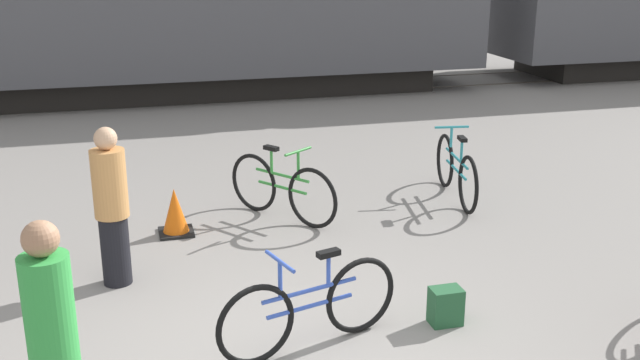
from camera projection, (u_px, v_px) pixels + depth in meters
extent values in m
cube|color=black|center=(170.00, 83.00, 16.55)|extent=(11.58, 2.34, 0.55)
cube|color=#4C4238|center=(173.00, 101.00, 15.98)|extent=(55.68, 0.07, 0.01)
cube|color=#4C4238|center=(168.00, 89.00, 17.29)|extent=(55.68, 0.07, 0.01)
torus|color=black|center=(445.00, 161.00, 10.34)|extent=(0.17, 0.74, 0.74)
torus|color=black|center=(468.00, 185.00, 9.31)|extent=(0.17, 0.74, 0.74)
cylinder|color=teal|center=(457.00, 158.00, 9.76)|extent=(0.19, 0.95, 0.04)
cylinder|color=teal|center=(456.00, 170.00, 9.81)|extent=(0.17, 0.86, 0.04)
cylinder|color=teal|center=(462.00, 151.00, 9.54)|extent=(0.04, 0.04, 0.31)
cube|color=black|center=(462.00, 139.00, 9.49)|extent=(0.11, 0.21, 0.05)
cylinder|color=teal|center=(451.00, 140.00, 9.99)|extent=(0.04, 0.04, 0.35)
cylinder|color=teal|center=(452.00, 127.00, 9.94)|extent=(0.46, 0.10, 0.03)
torus|color=black|center=(312.00, 198.00, 8.82)|extent=(0.48, 0.63, 0.74)
torus|color=black|center=(254.00, 183.00, 9.39)|extent=(0.48, 0.63, 0.74)
cylinder|color=#338C38|center=(282.00, 175.00, 9.05)|extent=(0.52, 0.70, 0.04)
cylinder|color=#338C38|center=(282.00, 187.00, 9.10)|extent=(0.48, 0.64, 0.04)
cylinder|color=#338C38|center=(271.00, 160.00, 9.10)|extent=(0.04, 0.04, 0.31)
cube|color=black|center=(271.00, 148.00, 9.05)|extent=(0.18, 0.21, 0.05)
cylinder|color=#338C38|center=(298.00, 165.00, 8.84)|extent=(0.04, 0.04, 0.35)
cylinder|color=#338C38|center=(298.00, 151.00, 8.79)|extent=(0.39, 0.30, 0.03)
torus|color=black|center=(256.00, 325.00, 5.96)|extent=(0.68, 0.24, 0.69)
torus|color=black|center=(361.00, 295.00, 6.45)|extent=(0.68, 0.24, 0.69)
cylinder|color=#3351B7|center=(310.00, 290.00, 6.15)|extent=(0.86, 0.28, 0.04)
cylinder|color=#3351B7|center=(310.00, 306.00, 6.19)|extent=(0.79, 0.26, 0.04)
cylinder|color=#3351B7|center=(328.00, 269.00, 6.19)|extent=(0.04, 0.04, 0.29)
cube|color=black|center=(329.00, 253.00, 6.15)|extent=(0.21, 0.13, 0.05)
cylinder|color=#3351B7|center=(280.00, 280.00, 5.96)|extent=(0.04, 0.04, 0.32)
cylinder|color=#3351B7|center=(280.00, 261.00, 5.92)|extent=(0.16, 0.45, 0.03)
cylinder|color=green|center=(49.00, 312.00, 4.47)|extent=(0.30, 0.30, 0.73)
sphere|color=#A37556|center=(40.00, 239.00, 4.33)|extent=(0.22, 0.22, 0.22)
cylinder|color=black|center=(116.00, 250.00, 7.38)|extent=(0.28, 0.28, 0.71)
cylinder|color=tan|center=(110.00, 184.00, 7.17)|extent=(0.33, 0.33, 0.67)
sphere|color=tan|center=(105.00, 138.00, 7.04)|extent=(0.22, 0.22, 0.22)
cube|color=#235633|center=(446.00, 306.00, 6.64)|extent=(0.28, 0.20, 0.34)
cube|color=black|center=(176.00, 232.00, 8.75)|extent=(0.40, 0.40, 0.03)
cone|color=orange|center=(175.00, 211.00, 8.67)|extent=(0.32, 0.32, 0.55)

